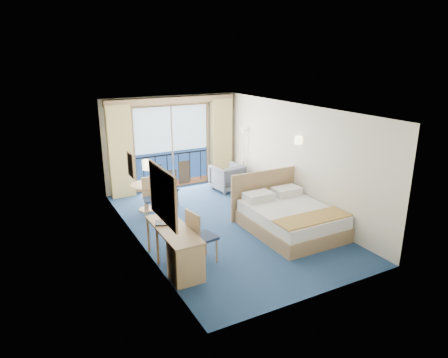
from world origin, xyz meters
TOP-DOWN VIEW (x-y plane):
  - floor at (0.00, 0.00)m, footprint 6.50×6.50m
  - room_walls at (0.00, 0.00)m, footprint 4.04×6.54m
  - balcony_door at (-0.01, 3.22)m, footprint 2.36×0.03m
  - curtain_left at (-1.55, 3.07)m, footprint 0.65×0.22m
  - curtain_right at (1.55, 3.07)m, footprint 0.65×0.22m
  - pelmet at (0.00, 3.10)m, footprint 3.80×0.25m
  - mirror at (-1.97, -1.50)m, footprint 0.05×1.25m
  - wall_print at (-1.97, 0.45)m, footprint 0.04×0.42m
  - sconce_left at (-1.94, -0.60)m, footprint 0.18×0.18m
  - sconce_right at (1.94, -0.15)m, footprint 0.18×0.18m
  - bed at (1.14, -0.97)m, footprint 1.84×2.19m
  - nightstand at (1.78, 0.33)m, footprint 0.40×0.38m
  - phone at (1.76, 0.31)m, footprint 0.19×0.16m
  - armchair at (1.28, 2.18)m, footprint 0.90×0.92m
  - floor_lamp at (1.88, 2.28)m, footprint 0.24×0.24m
  - desk at (-1.71, -1.67)m, footprint 0.56×1.63m
  - desk_chair at (-1.26, -1.35)m, footprint 0.53×0.52m
  - folder at (-1.79, -0.94)m, footprint 0.38×0.33m
  - desk_lamp at (-1.73, -0.67)m, footprint 0.11×0.11m
  - round_table at (-1.29, 1.75)m, footprint 0.77×0.77m
  - table_chair_a at (-0.77, 1.72)m, footprint 0.53×0.52m
  - table_chair_b at (-1.29, 1.30)m, footprint 0.46×0.47m

SIDE VIEW (x-z plane):
  - floor at x=0.00m, z-range 0.00..0.00m
  - nightstand at x=1.78m, z-range 0.00..0.52m
  - bed at x=1.14m, z-range -0.25..0.90m
  - armchair at x=1.28m, z-range 0.00..0.76m
  - desk at x=-1.71m, z-range 0.04..0.81m
  - round_table at x=-1.29m, z-range 0.18..0.87m
  - table_chair_a at x=-0.77m, z-range 0.06..1.01m
  - table_chair_b at x=-1.29m, z-range 0.06..1.04m
  - phone at x=1.76m, z-range 0.52..0.60m
  - desk_chair at x=-1.26m, z-range 0.07..1.14m
  - folder at x=-1.79m, z-range 0.76..0.79m
  - desk_lamp at x=-1.73m, z-range 0.87..1.28m
  - balcony_door at x=-0.01m, z-range -0.12..2.40m
  - curtain_left at x=-1.55m, z-range 0.00..2.55m
  - curtain_right at x=1.55m, z-range 0.00..2.55m
  - floor_lamp at x=1.88m, z-range 0.45..2.21m
  - mirror at x=-1.97m, z-range 1.08..2.03m
  - wall_print at x=-1.97m, z-range 1.34..1.86m
  - room_walls at x=0.00m, z-range 0.42..3.14m
  - sconce_left at x=-1.94m, z-range 1.76..1.94m
  - sconce_right at x=1.94m, z-range 1.76..1.94m
  - pelmet at x=0.00m, z-range 2.49..2.67m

